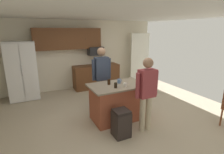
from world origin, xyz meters
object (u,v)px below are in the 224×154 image
(mug_blue_stoneware, at_px, (125,85))
(glass_short_whisky, at_px, (109,82))
(person_elder_center, at_px, (102,74))
(glass_dark_ale, at_px, (116,85))
(trash_bin, at_px, (121,123))
(person_host_foreground, at_px, (147,90))
(refrigerator, at_px, (22,71))
(microwave_over_range, at_px, (96,51))
(kitchen_island, at_px, (117,102))
(mug_ceramic_white, at_px, (119,81))

(mug_blue_stoneware, xyz_separation_m, glass_short_whisky, (-0.28, 0.32, 0.02))
(person_elder_center, bearing_deg, glass_dark_ale, -9.88)
(glass_dark_ale, distance_m, trash_bin, 0.87)
(mug_blue_stoneware, relative_size, trash_bin, 0.20)
(person_elder_center, distance_m, glass_dark_ale, 0.98)
(person_host_foreground, height_order, trash_bin, person_host_foreground)
(glass_dark_ale, bearing_deg, refrigerator, 125.32)
(microwave_over_range, relative_size, person_host_foreground, 0.33)
(person_elder_center, height_order, mug_blue_stoneware, person_elder_center)
(glass_dark_ale, xyz_separation_m, trash_bin, (-0.13, -0.52, -0.69))
(kitchen_island, distance_m, person_host_foreground, 0.96)
(mug_blue_stoneware, bearing_deg, microwave_over_range, 82.69)
(refrigerator, xyz_separation_m, mug_ceramic_white, (2.23, -2.50, 0.03))
(refrigerator, height_order, person_host_foreground, refrigerator)
(person_host_foreground, height_order, mug_blue_stoneware, person_host_foreground)
(person_elder_center, distance_m, mug_blue_stoneware, 1.02)
(kitchen_island, distance_m, glass_short_whisky, 0.56)
(trash_bin, bearing_deg, glass_short_whisky, 83.12)
(person_host_foreground, height_order, glass_dark_ale, person_host_foreground)
(refrigerator, bearing_deg, mug_ceramic_white, -48.29)
(refrigerator, relative_size, glass_dark_ale, 15.23)
(person_host_foreground, bearing_deg, kitchen_island, -0.00)
(kitchen_island, distance_m, mug_blue_stoneware, 0.56)
(kitchen_island, height_order, person_host_foreground, person_host_foreground)
(kitchen_island, relative_size, trash_bin, 2.27)
(person_elder_center, xyz_separation_m, mug_blue_stoneware, (0.19, -1.00, -0.06))
(mug_blue_stoneware, distance_m, glass_dark_ale, 0.25)
(refrigerator, height_order, glass_dark_ale, refrigerator)
(glass_dark_ale, height_order, trash_bin, glass_dark_ale)
(kitchen_island, distance_m, trash_bin, 0.79)
(mug_blue_stoneware, bearing_deg, kitchen_island, 114.26)
(person_elder_center, distance_m, mug_ceramic_white, 0.72)
(person_elder_center, bearing_deg, mug_blue_stoneware, 4.06)
(kitchen_island, height_order, person_elder_center, person_elder_center)
(refrigerator, relative_size, person_host_foreground, 1.13)
(mug_ceramic_white, xyz_separation_m, glass_short_whisky, (-0.28, 0.00, 0.01))
(refrigerator, height_order, mug_blue_stoneware, refrigerator)
(glass_dark_ale, bearing_deg, glass_short_whisky, 96.39)
(microwave_over_range, height_order, trash_bin, microwave_over_range)
(microwave_over_range, distance_m, mug_ceramic_white, 2.69)
(glass_short_whisky, xyz_separation_m, trash_bin, (-0.10, -0.82, -0.69))
(microwave_over_range, xyz_separation_m, trash_bin, (-0.75, -3.44, -1.15))
(person_host_foreground, distance_m, mug_blue_stoneware, 0.58)
(microwave_over_range, bearing_deg, trash_bin, -102.37)
(mug_blue_stoneware, bearing_deg, trash_bin, -126.85)
(mug_ceramic_white, relative_size, glass_short_whisky, 1.05)
(kitchen_island, relative_size, mug_ceramic_white, 10.35)
(microwave_over_range, bearing_deg, glass_dark_ale, -102.04)
(microwave_over_range, xyz_separation_m, glass_dark_ale, (-0.62, -2.91, -0.46))
(mug_blue_stoneware, relative_size, glass_short_whisky, 0.97)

